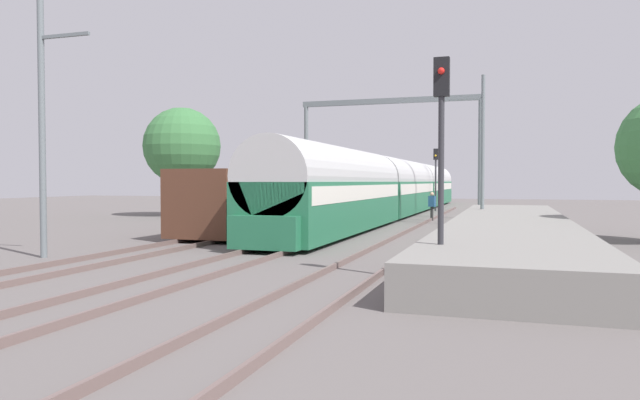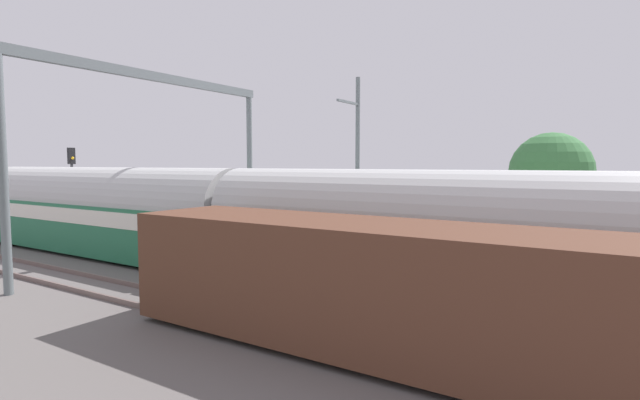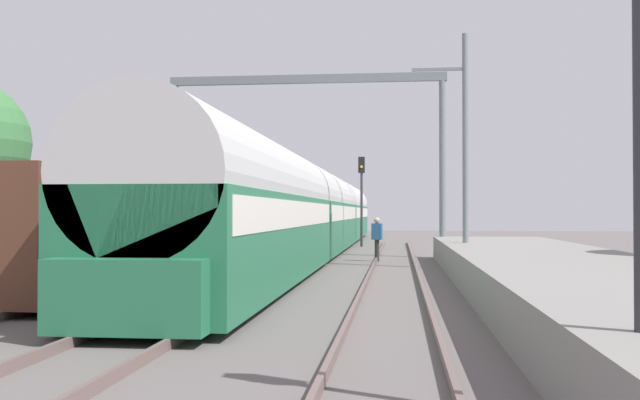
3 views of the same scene
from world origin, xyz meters
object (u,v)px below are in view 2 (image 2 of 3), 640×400
at_px(person_crossing, 252,234).
at_px(railway_signal_far, 72,181).
at_px(freight_car, 389,289).
at_px(catenary_gantry, 156,128).
at_px(passenger_train, 103,211).

distance_m(person_crossing, railway_signal_far, 12.14).
bearing_deg(railway_signal_far, freight_car, -104.83).
bearing_deg(catenary_gantry, passenger_train, 90.00).
relative_size(passenger_train, freight_car, 3.78).
bearing_deg(passenger_train, catenary_gantry, -90.00).
relative_size(freight_car, person_crossing, 7.51).
xyz_separation_m(railway_signal_far, catenary_gantry, (-1.92, -9.46, 2.38)).
distance_m(freight_car, catenary_gantry, 13.42).
bearing_deg(catenary_gantry, railway_signal_far, 78.55).
bearing_deg(freight_car, railway_signal_far, 75.17).
height_order(freight_car, person_crossing, freight_car).
relative_size(freight_car, catenary_gantry, 1.08).
relative_size(freight_car, railway_signal_far, 2.59).
bearing_deg(catenary_gantry, person_crossing, -37.80).
xyz_separation_m(passenger_train, catenary_gantry, (0.00, -3.80, 3.62)).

